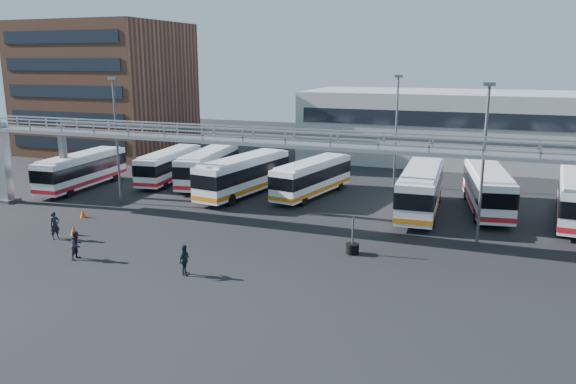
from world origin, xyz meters
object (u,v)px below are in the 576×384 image
(bus_3, at_px, (244,174))
(bus_6, at_px, (421,189))
(bus_4, at_px, (312,177))
(bus_0, at_px, (82,169))
(tire_stack, at_px, (352,248))
(bus_1, at_px, (170,165))
(bus_2, at_px, (208,166))
(light_pole_mid, at_px, (484,156))
(light_pole_left, at_px, (116,134))
(cone_left, at_px, (74,230))
(cone_right, at_px, (83,213))
(pedestrian_d, at_px, (184,260))
(bus_7, at_px, (488,188))
(light_pole_back, at_px, (396,125))
(pedestrian_b, at_px, (77,245))

(bus_3, height_order, bus_6, bus_6)
(bus_6, bearing_deg, bus_4, 163.33)
(bus_0, relative_size, tire_stack, 4.66)
(bus_1, xyz_separation_m, bus_2, (4.09, 0.23, 0.12))
(bus_4, bearing_deg, light_pole_mid, -21.13)
(light_pole_left, xyz_separation_m, bus_2, (3.42, 8.79, -3.93))
(bus_6, bearing_deg, bus_2, 167.89)
(bus_4, distance_m, cone_left, 19.97)
(bus_3, bearing_deg, bus_1, 173.23)
(bus_6, xyz_separation_m, cone_left, (-21.07, -13.85, -1.58))
(cone_left, bearing_deg, bus_1, 100.46)
(bus_6, relative_size, tire_stack, 5.07)
(light_pole_left, xyz_separation_m, bus_3, (8.39, 5.97, -3.84))
(cone_right, bearing_deg, pedestrian_d, -29.37)
(cone_left, bearing_deg, bus_2, 86.83)
(bus_1, xyz_separation_m, bus_7, (28.97, -0.78, 0.19))
(light_pole_back, bearing_deg, light_pole_mid, -61.93)
(pedestrian_d, bearing_deg, bus_1, 29.54)
(light_pole_left, relative_size, tire_stack, 4.44)
(pedestrian_b, bearing_deg, bus_6, -46.95)
(bus_0, bearing_deg, bus_4, 8.74)
(cone_left, bearing_deg, pedestrian_d, -18.79)
(light_pole_left, bearing_deg, bus_7, 15.38)
(bus_1, xyz_separation_m, bus_4, (14.70, -0.75, 0.04))
(bus_1, relative_size, pedestrian_d, 5.87)
(light_pole_left, xyz_separation_m, bus_7, (28.30, 7.78, -3.86))
(bus_0, distance_m, bus_2, 11.43)
(bus_2, distance_m, pedestrian_d, 23.07)
(bus_6, bearing_deg, bus_7, 23.57)
(light_pole_left, height_order, bus_6, light_pole_left)
(light_pole_back, height_order, bus_4, light_pole_back)
(bus_6, distance_m, tire_stack, 11.28)
(bus_2, bearing_deg, pedestrian_b, -90.67)
(tire_stack, bearing_deg, light_pole_mid, 32.21)
(bus_0, relative_size, pedestrian_b, 6.29)
(light_pole_mid, height_order, bus_6, light_pole_mid)
(light_pole_left, xyz_separation_m, light_pole_mid, (28.00, -1.00, 0.00))
(light_pole_left, bearing_deg, bus_4, 29.10)
(tire_stack, bearing_deg, cone_left, -170.84)
(bus_0, bearing_deg, bus_2, 25.22)
(light_pole_mid, relative_size, bus_3, 0.89)
(light_pole_mid, relative_size, bus_0, 0.95)
(bus_3, distance_m, tire_stack, 17.04)
(light_pole_mid, height_order, pedestrian_b, light_pole_mid)
(bus_3, bearing_deg, bus_4, 27.19)
(bus_4, distance_m, bus_7, 14.27)
(pedestrian_d, relative_size, cone_left, 2.43)
(light_pole_mid, relative_size, light_pole_back, 1.00)
(light_pole_left, distance_m, bus_0, 8.35)
(bus_2, distance_m, pedestrian_b, 21.00)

